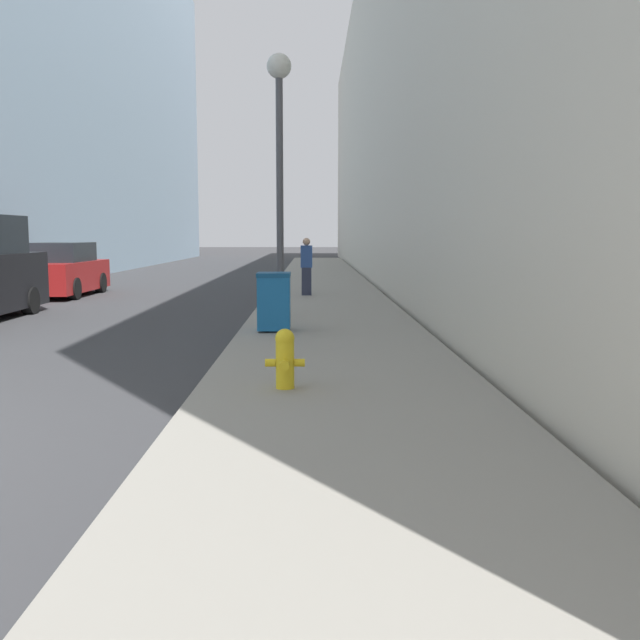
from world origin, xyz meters
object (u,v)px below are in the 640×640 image
Objects in this scene: fire_hydrant at (285,357)px; lamppost at (280,141)px; trash_bin at (274,301)px; pedestrian_on_sidewalk at (306,266)px; parked_sedan_near at (61,271)px.

lamppost reaches higher than fire_hydrant.
pedestrian_on_sidewalk is at bearing 86.09° from trash_bin.
trash_bin is at bearing -93.91° from pedestrian_on_sidewalk.
lamppost is 1.26× the size of parked_sedan_near.
lamppost is 10.17m from parked_sedan_near.
pedestrian_on_sidewalk is (0.14, 12.50, 0.47)m from fire_hydrant.
fire_hydrant is 0.16× the size of parked_sedan_near.
trash_bin is 0.65× the size of pedestrian_on_sidewalk.
parked_sedan_near is at bearing 135.96° from lamppost.
lamppost is 3.29× the size of pedestrian_on_sidewalk.
trash_bin is 0.25× the size of parked_sedan_near.
lamppost is (-0.36, 7.02, 3.29)m from fire_hydrant.
pedestrian_on_sidewalk reaches higher than parked_sedan_near.
parked_sedan_near is at bearing 118.06° from fire_hydrant.
parked_sedan_near reaches higher than trash_bin.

